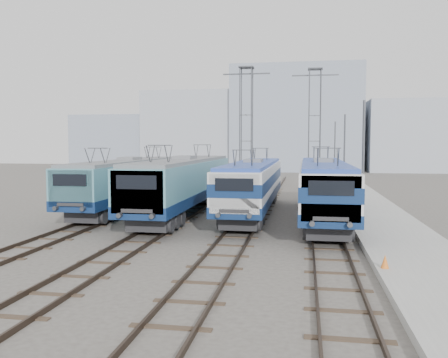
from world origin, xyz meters
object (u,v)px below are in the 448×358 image
locomotive_far_right (323,184)px  mast_mid (344,160)px  mast_front (363,168)px  catenary_tower_east (315,124)px  locomotive_center_left (184,181)px  locomotive_center_right (253,182)px  safety_cone (385,261)px  catenary_tower_west (246,124)px  locomotive_far_left (129,180)px  mast_rear (335,156)px

locomotive_far_right → mast_mid: bearing=77.0°
mast_front → catenary_tower_east: bearing=95.5°
locomotive_center_left → locomotive_center_right: locomotive_center_left is taller
locomotive_center_right → safety_cone: locomotive_center_right is taller
locomotive_center_left → catenary_tower_west: bearing=81.6°
catenary_tower_west → mast_mid: bearing=-42.9°
locomotive_center_right → mast_front: mast_front is taller
catenary_tower_west → locomotive_center_right: bearing=-81.1°
safety_cone → locomotive_far_right: bearing=98.3°
locomotive_far_left → mast_rear: 23.30m
mast_mid → mast_rear: size_ratio=1.00×
locomotive_center_right → mast_mid: size_ratio=2.47×
safety_cone → mast_front: bearing=89.3°
locomotive_far_left → safety_cone: locomotive_far_left is taller
locomotive_far_left → locomotive_center_right: locomotive_far_left is taller
locomotive_center_left → catenary_tower_west: (2.25, 15.19, 4.36)m
locomotive_far_left → locomotive_center_right: size_ratio=1.02×
locomotive_far_left → catenary_tower_west: catenary_tower_west is taller
mast_front → safety_cone: mast_front is taller
mast_mid → catenary_tower_east: bearing=101.9°
catenary_tower_east → safety_cone: bearing=-86.2°
locomotive_center_right → catenary_tower_east: catenary_tower_east is taller
locomotive_far_left → mast_front: bearing=-23.0°
catenary_tower_east → safety_cone: (2.00, -30.07, -6.10)m
locomotive_center_left → mast_mid: size_ratio=2.62×
catenary_tower_west → locomotive_far_right: bearing=-67.2°
locomotive_far_right → mast_rear: 20.15m
mast_rear → mast_mid: bearing=-90.0°
mast_rear → locomotive_far_right: bearing=-95.3°
mast_front → mast_rear: same height
mast_mid → mast_rear: bearing=90.0°
locomotive_center_left → mast_rear: (10.85, 19.19, 1.22)m
catenary_tower_west → mast_front: catenary_tower_west is taller
locomotive_center_right → safety_cone: 15.13m
locomotive_center_left → locomotive_far_right: size_ratio=1.03×
locomotive_far_right → mast_mid: (1.85, 8.02, 1.22)m
catenary_tower_east → mast_mid: size_ratio=1.71×
mast_rear → safety_cone: size_ratio=14.34×
safety_cone → mast_mid: bearing=89.7°
catenary_tower_east → mast_front: 22.32m
locomotive_far_left → catenary_tower_east: 20.85m
locomotive_far_right → catenary_tower_west: catenary_tower_west is taller
locomotive_center_right → catenary_tower_east: size_ratio=1.44×
safety_cone → catenary_tower_east: bearing=93.8°
locomotive_center_left → locomotive_far_right: locomotive_center_left is taller
locomotive_center_right → catenary_tower_east: 17.50m
locomotive_far_right → safety_cone: bearing=-81.7°
catenary_tower_east → mast_front: (2.10, -22.00, -3.14)m
locomotive_far_right → catenary_tower_west: bearing=112.8°
locomotive_far_right → catenary_tower_east: catenary_tower_east is taller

